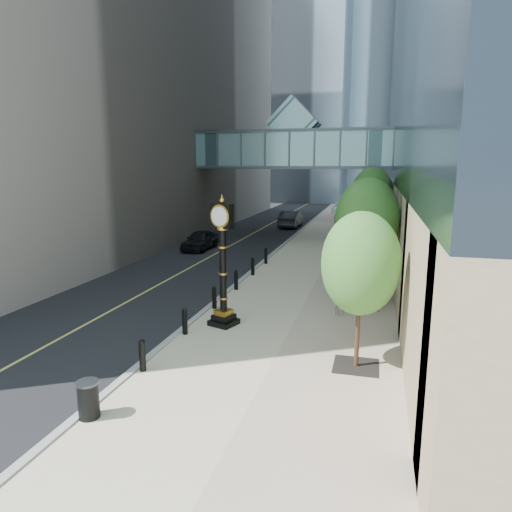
{
  "coord_description": "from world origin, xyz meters",
  "views": [
    {
      "loc": [
        3.98,
        -10.69,
        6.26
      ],
      "look_at": [
        -0.28,
        5.38,
        2.93
      ],
      "focal_mm": 32.0,
      "sensor_mm": 36.0,
      "label": 1
    }
  ],
  "objects_px": {
    "pedestrian": "(338,297)",
    "car_far": "(291,219)",
    "car_near": "(200,240)",
    "street_clock": "(223,271)",
    "trash_bin": "(88,401)"
  },
  "relations": [
    {
      "from": "pedestrian",
      "to": "trash_bin",
      "type": "bearing_deg",
      "value": 68.94
    },
    {
      "from": "trash_bin",
      "to": "pedestrian",
      "type": "bearing_deg",
      "value": 61.1
    },
    {
      "from": "street_clock",
      "to": "pedestrian",
      "type": "height_order",
      "value": "street_clock"
    },
    {
      "from": "street_clock",
      "to": "car_far",
      "type": "height_order",
      "value": "street_clock"
    },
    {
      "from": "street_clock",
      "to": "trash_bin",
      "type": "xyz_separation_m",
      "value": [
        -1.07,
        -7.26,
        -1.71
      ]
    },
    {
      "from": "pedestrian",
      "to": "car_near",
      "type": "relative_size",
      "value": 0.37
    },
    {
      "from": "street_clock",
      "to": "car_near",
      "type": "distance_m",
      "value": 16.82
    },
    {
      "from": "pedestrian",
      "to": "car_far",
      "type": "height_order",
      "value": "car_far"
    },
    {
      "from": "pedestrian",
      "to": "car_near",
      "type": "bearing_deg",
      "value": -40.87
    },
    {
      "from": "pedestrian",
      "to": "car_far",
      "type": "bearing_deg",
      "value": -67.58
    },
    {
      "from": "pedestrian",
      "to": "car_far",
      "type": "xyz_separation_m",
      "value": [
        -7.01,
        26.94,
        0.01
      ]
    },
    {
      "from": "street_clock",
      "to": "car_far",
      "type": "relative_size",
      "value": 1.0
    },
    {
      "from": "car_far",
      "to": "trash_bin",
      "type": "bearing_deg",
      "value": 92.9
    },
    {
      "from": "car_near",
      "to": "car_far",
      "type": "height_order",
      "value": "car_far"
    },
    {
      "from": "trash_bin",
      "to": "car_near",
      "type": "xyz_separation_m",
      "value": [
        -5.97,
        22.46,
        0.23
      ]
    }
  ]
}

